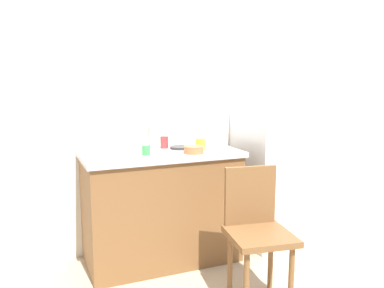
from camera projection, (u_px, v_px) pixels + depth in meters
The scene contains 14 objects.
ground_plane at pixel (249, 285), 2.88m from camera, with size 8.00×8.00×0.00m, color tan.
back_wall at pixel (195, 107), 3.59m from camera, with size 4.80×0.10×2.44m, color silver.
cabinet_base at pixel (161, 208), 3.23m from camera, with size 1.19×0.60×0.86m, color brown.
countertop at pixel (161, 154), 3.16m from camera, with size 1.23×0.64×0.04m, color #B7B7BC.
faucet at pixel (151, 133), 3.37m from camera, with size 0.02×0.02×0.23m, color #B7B7BC.
refrigerator at pixel (274, 170), 3.60m from camera, with size 0.59×0.61×1.32m, color white.
chair at pixel (257, 228), 2.62m from camera, with size 0.46×0.46×0.89m.
dish_tray at pixel (115, 150), 3.06m from camera, with size 0.28×0.20×0.05m, color white.
terracotta_bowl at pixel (194, 150), 3.06m from camera, with size 0.15×0.15×0.06m, color #C67042.
hotplate at pixel (180, 147), 3.27m from camera, with size 0.17×0.17×0.02m, color #2D2D2D.
cup_red at pixel (164, 142), 3.30m from camera, with size 0.07×0.07×0.10m, color red.
cup_white at pixel (144, 142), 3.28m from camera, with size 0.07×0.07×0.10m, color white.
cup_yellow at pixel (200, 144), 3.20m from camera, with size 0.08×0.08×0.09m, color yellow.
cup_green at pixel (146, 150), 3.00m from camera, with size 0.06×0.06×0.07m, color green.
Camera 1 is at (-1.42, -2.31, 1.47)m, focal length 37.32 mm.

